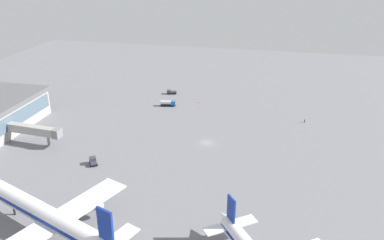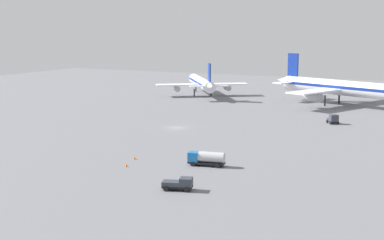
# 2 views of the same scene
# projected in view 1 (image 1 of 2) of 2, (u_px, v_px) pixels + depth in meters

# --- Properties ---
(ground) EXTENTS (288.00, 288.00, 0.00)m
(ground) POSITION_uv_depth(u_px,v_px,m) (207.00, 143.00, 135.81)
(ground) COLOR slate
(airplane_at_gate) EXTENTS (39.04, 47.31, 15.04)m
(airplane_at_gate) POSITION_uv_depth(u_px,v_px,m) (50.00, 218.00, 88.86)
(airplane_at_gate) COLOR white
(airplane_at_gate) RESTS_ON ground
(fuel_truck) EXTENTS (3.06, 6.53, 2.50)m
(fuel_truck) POSITION_uv_depth(u_px,v_px,m) (168.00, 103.00, 167.64)
(fuel_truck) COLOR black
(fuel_truck) RESTS_ON ground
(pushback_tractor) EXTENTS (3.25, 4.77, 1.90)m
(pushback_tractor) POSITION_uv_depth(u_px,v_px,m) (171.00, 92.00, 182.10)
(pushback_tractor) COLOR black
(pushback_tractor) RESTS_ON ground
(baggage_tug) EXTENTS (3.75, 3.53, 2.30)m
(baggage_tug) POSITION_uv_depth(u_px,v_px,m) (93.00, 161.00, 121.62)
(baggage_tug) COLOR black
(baggage_tug) RESTS_ON ground
(ground_crew_worker) EXTENTS (0.51, 0.52, 1.67)m
(ground_crew_worker) POSITION_uv_depth(u_px,v_px,m) (305.00, 120.00, 151.87)
(ground_crew_worker) COLOR #1E2338
(ground_crew_worker) RESTS_ON ground
(jet_bridge) EXTENTS (4.63, 21.06, 6.74)m
(jet_bridge) POSITION_uv_depth(u_px,v_px,m) (35.00, 130.00, 133.08)
(jet_bridge) COLOR #9E9993
(jet_bridge) RESTS_ON ground
(safety_cone_near_gate) EXTENTS (0.44, 0.44, 0.60)m
(safety_cone_near_gate) POSITION_uv_depth(u_px,v_px,m) (199.00, 102.00, 171.74)
(safety_cone_near_gate) COLOR #EA590C
(safety_cone_near_gate) RESTS_ON ground
(safety_cone_mid_apron) EXTENTS (0.44, 0.44, 0.60)m
(safety_cone_mid_apron) POSITION_uv_depth(u_px,v_px,m) (200.00, 107.00, 166.56)
(safety_cone_mid_apron) COLOR #EA590C
(safety_cone_mid_apron) RESTS_ON ground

